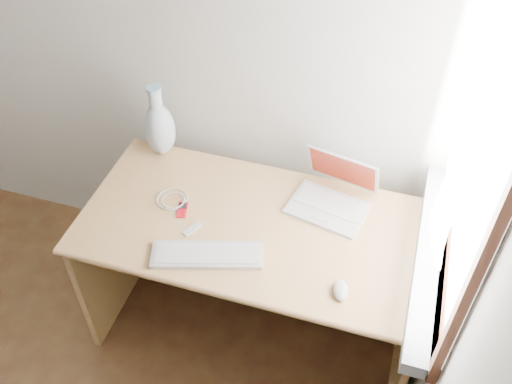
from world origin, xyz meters
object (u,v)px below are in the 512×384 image
(desk, at_px, (260,243))
(vase, at_px, (159,127))
(external_keyboard, at_px, (207,255))
(laptop, at_px, (330,195))

(desk, xyz_separation_m, vase, (-0.52, 0.21, 0.34))
(external_keyboard, height_order, vase, vase)
(laptop, distance_m, vase, 0.78)
(desk, bearing_deg, external_keyboard, -112.80)
(desk, height_order, laptop, laptop)
(laptop, bearing_deg, vase, -175.29)
(laptop, bearing_deg, desk, -142.97)
(laptop, xyz_separation_m, external_keyboard, (-0.37, -0.41, -0.04))
(desk, xyz_separation_m, laptop, (0.25, 0.12, 0.25))
(desk, height_order, external_keyboard, external_keyboard)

